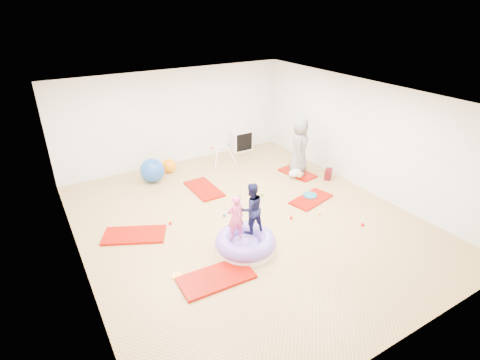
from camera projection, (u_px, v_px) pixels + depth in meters
room at (247, 164)px, 7.93m from camera, size 7.01×8.01×2.81m
gym_mat_front_left at (216, 278)px, 6.75m from camera, size 1.37×0.72×0.06m
gym_mat_mid_left at (134, 235)px, 7.97m from camera, size 1.44×1.15×0.05m
gym_mat_center_back at (204, 189)px, 9.89m from camera, size 0.65×1.27×0.05m
gym_mat_right at (311, 199)px, 9.39m from camera, size 1.24×0.82×0.05m
gym_mat_rear_right at (297, 173)px, 10.79m from camera, size 0.71×1.15×0.04m
inflatable_cushion at (245, 243)px, 7.49m from camera, size 1.23×1.23×0.39m
child_pink at (236, 215)px, 7.16m from camera, size 0.36×0.26×0.94m
child_navy at (251, 206)px, 7.33m from camera, size 0.54×0.43×1.08m
adult_caregiver at (300, 146)px, 10.45m from camera, size 0.91×0.91×1.60m
infant at (296, 173)px, 10.44m from camera, size 0.40×0.40×0.23m
ball_pit_balls at (257, 214)px, 8.73m from camera, size 4.45×2.63×0.07m
exercise_ball_blue at (152, 170)px, 10.21m from camera, size 0.66×0.66×0.66m
exercise_ball_orange at (169, 166)px, 10.82m from camera, size 0.41×0.41×0.41m
infant_play_gym at (220, 152)px, 11.33m from camera, size 0.75×0.71×0.57m
cube_shelf at (242, 141)px, 12.32m from camera, size 0.67×0.33×0.67m
balance_disc at (310, 196)px, 9.50m from camera, size 0.36×0.36×0.08m
backpack at (328, 174)px, 10.43m from camera, size 0.30×0.28×0.30m
yellow_toy at (177, 276)px, 6.81m from camera, size 0.22×0.22×0.03m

